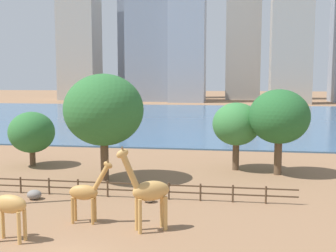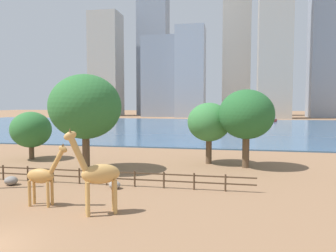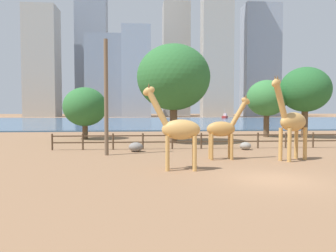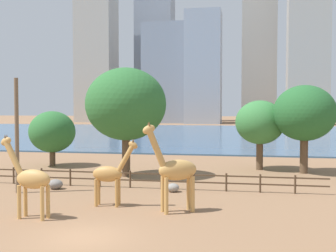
# 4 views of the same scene
# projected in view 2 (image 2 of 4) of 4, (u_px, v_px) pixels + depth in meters

# --- Properties ---
(ground_plane) EXTENTS (400.00, 400.00, 0.00)m
(ground_plane) POSITION_uv_depth(u_px,v_px,m) (193.00, 126.00, 93.31)
(ground_plane) COLOR #8C6647
(harbor_water) EXTENTS (180.00, 86.00, 0.20)m
(harbor_water) POSITION_uv_depth(u_px,v_px,m) (191.00, 127.00, 90.37)
(harbor_water) COLOR #3D6084
(harbor_water) RESTS_ON ground
(giraffe_tall) EXTENTS (2.90, 0.78, 4.11)m
(giraffe_tall) POSITION_uv_depth(u_px,v_px,m) (43.00, 176.00, 21.09)
(giraffe_tall) COLOR #C18C47
(giraffe_tall) RESTS_ON ground
(giraffe_companion) EXTENTS (3.18, 2.17, 5.23)m
(giraffe_companion) POSITION_uv_depth(u_px,v_px,m) (98.00, 174.00, 19.50)
(giraffe_companion) COLOR tan
(giraffe_companion) RESTS_ON ground
(boulder_near_fence) EXTENTS (0.89, 0.82, 0.61)m
(boulder_near_fence) POSITION_uv_depth(u_px,v_px,m) (115.00, 185.00, 25.42)
(boulder_near_fence) COLOR gray
(boulder_near_fence) RESTS_ON ground
(boulder_by_pole) EXTENTS (1.08, 0.95, 0.72)m
(boulder_by_pole) POSITION_uv_depth(u_px,v_px,m) (11.00, 181.00, 26.59)
(boulder_by_pole) COLOR gray
(boulder_by_pole) RESTS_ON ground
(enclosure_fence) EXTENTS (26.12, 0.14, 1.30)m
(enclosure_fence) POSITION_uv_depth(u_px,v_px,m) (87.00, 175.00, 26.81)
(enclosure_fence) COLOR #4C3826
(enclosure_fence) RESTS_ON ground
(tree_left_large) EXTENTS (4.69, 4.69, 6.70)m
(tree_left_large) POSITION_uv_depth(u_px,v_px,m) (209.00, 122.00, 35.73)
(tree_left_large) COLOR brown
(tree_left_large) RESTS_ON ground
(tree_center_broad) EXTENTS (7.01, 7.01, 9.46)m
(tree_center_broad) POSITION_uv_depth(u_px,v_px,m) (85.00, 107.00, 31.88)
(tree_center_broad) COLOR brown
(tree_center_broad) RESTS_ON ground
(tree_right_tall) EXTENTS (5.64, 5.64, 8.05)m
(tree_right_tall) POSITION_uv_depth(u_px,v_px,m) (246.00, 115.00, 33.43)
(tree_right_tall) COLOR brown
(tree_right_tall) RESTS_ON ground
(tree_left_small) EXTENTS (4.69, 4.69, 5.64)m
(tree_left_small) POSITION_uv_depth(u_px,v_px,m) (31.00, 130.00, 38.56)
(tree_left_small) COLOR brown
(tree_left_small) RESTS_ON ground
(boat_sailboat) EXTENTS (3.14, 4.29, 3.66)m
(boat_sailboat) POSITION_uv_depth(u_px,v_px,m) (273.00, 120.00, 114.26)
(boat_sailboat) COLOR #B22D28
(boat_sailboat) RESTS_ON harbor_water
(skyline_tower_needle) EXTENTS (14.17, 13.25, 60.52)m
(skyline_tower_needle) POSITION_uv_depth(u_px,v_px,m) (236.00, 58.00, 171.62)
(skyline_tower_needle) COLOR #ADA89E
(skyline_tower_needle) RESTS_ON ground
(skyline_block_central) EXTENTS (14.02, 8.51, 88.36)m
(skyline_block_central) POSITION_uv_depth(u_px,v_px,m) (276.00, 15.00, 139.15)
(skyline_block_central) COLOR #ADA89E
(skyline_block_central) RESTS_ON ground
(skyline_tower_glass) EXTENTS (17.90, 12.06, 56.49)m
(skyline_tower_glass) POSITION_uv_depth(u_px,v_px,m) (330.00, 56.00, 149.46)
(skyline_tower_glass) COLOR #939EAD
(skyline_tower_glass) RESTS_ON ground
(skyline_block_left) EXTENTS (15.32, 13.52, 53.54)m
(skyline_block_left) POSITION_uv_depth(u_px,v_px,m) (106.00, 65.00, 172.44)
(skyline_block_left) COLOR #ADA89E
(skyline_block_left) RESTS_ON ground
(skyline_block_right) EXTENTS (16.47, 11.85, 98.20)m
(skyline_block_right) POSITION_uv_depth(u_px,v_px,m) (153.00, 27.00, 182.60)
(skyline_block_right) COLOR gray
(skyline_block_right) RESTS_ON ground
(skyline_tower_short) EXTENTS (13.32, 12.40, 42.15)m
(skyline_tower_short) POSITION_uv_depth(u_px,v_px,m) (191.00, 72.00, 153.48)
(skyline_tower_short) COLOR #939EAD
(skyline_tower_short) RESTS_ON ground
(skyline_block_wide) EXTENTS (17.48, 15.69, 38.94)m
(skyline_block_wide) POSITION_uv_depth(u_px,v_px,m) (162.00, 77.00, 162.96)
(skyline_block_wide) COLOR gray
(skyline_block_wide) RESTS_ON ground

